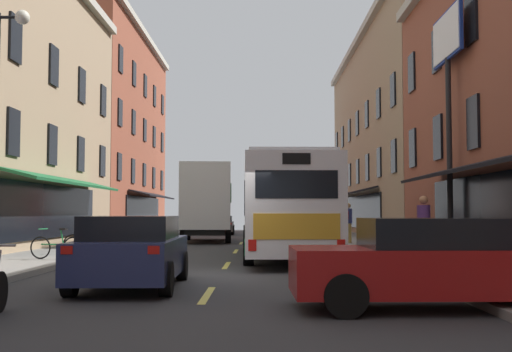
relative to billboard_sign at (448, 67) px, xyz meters
name	(u,v)px	position (x,y,z in m)	size (l,w,h in m)	color
ground_plane	(220,278)	(-7.05, -5.23, -6.27)	(34.80, 80.00, 0.10)	#333335
lane_centre_dashes	(219,277)	(-7.05, -5.48, -6.21)	(0.14, 73.90, 0.01)	#DBCC4C
sidewalk_right	(469,273)	(-1.15, -5.23, -6.15)	(3.00, 80.00, 0.14)	gray
billboard_sign	(448,67)	(0.00, 0.00, 0.00)	(0.40, 2.96, 7.91)	black
transit_bus	(282,207)	(-5.34, 1.16, -4.54)	(2.88, 11.71, 3.20)	white
box_truck	(207,203)	(-8.86, 12.20, -4.22)	(2.76, 6.84, 3.89)	#B21E19
sedan_near	(431,263)	(-3.42, -10.43, -5.50)	(4.29, 1.96, 1.42)	maroon
sedan_mid	(132,251)	(-8.65, -7.63, -5.49)	(2.03, 4.32, 1.43)	navy
sedan_far	(220,225)	(-8.87, 23.12, -5.56)	(1.99, 4.53, 1.27)	#515154
bicycle_near	(57,247)	(-12.05, -1.79, -5.72)	(1.68, 0.53, 0.91)	black
bicycle_mid	(90,243)	(-11.72, 0.60, -5.72)	(1.68, 0.56, 0.91)	black
pedestrian_near	(348,222)	(-2.13, 8.44, -5.13)	(0.49, 0.51, 1.79)	#B29947
pedestrian_mid	(424,228)	(-1.57, -2.80, -5.13)	(0.36, 0.36, 1.83)	#4C4C51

